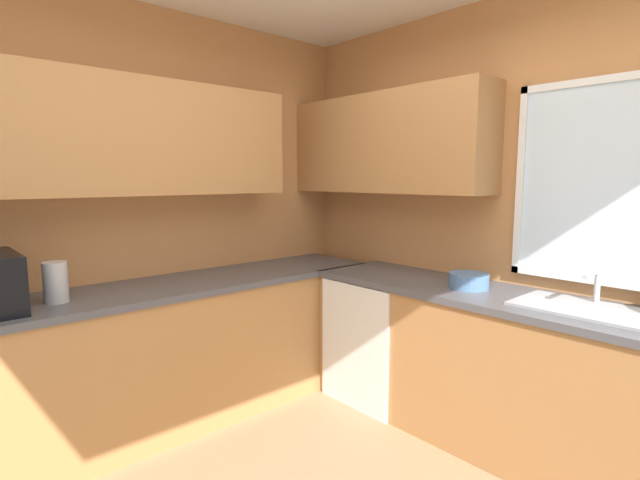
{
  "coord_description": "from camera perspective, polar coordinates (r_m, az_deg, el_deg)",
  "views": [
    {
      "loc": [
        1.23,
        -1.13,
        1.56
      ],
      "look_at": [
        -0.54,
        0.46,
        1.25
      ],
      "focal_mm": 26.72,
      "sensor_mm": 36.0,
      "label": 1
    }
  ],
  "objects": [
    {
      "name": "sink_assembly",
      "position": [
        2.76,
        29.15,
        -7.1
      ],
      "size": [
        0.65,
        0.4,
        0.19
      ],
      "color": "#9EA0A5",
      "rests_on": "counter_run_back"
    },
    {
      "name": "bowl",
      "position": [
        3.01,
        17.39,
        -4.66
      ],
      "size": [
        0.24,
        0.24,
        0.09
      ],
      "primitive_type": "cylinder",
      "color": "#4C7099",
      "rests_on": "counter_run_back"
    },
    {
      "name": "dishwasher",
      "position": [
        3.49,
        7.41,
        -11.51
      ],
      "size": [
        0.6,
        0.6,
        0.85
      ],
      "primitive_type": "cube",
      "color": "white",
      "rests_on": "ground_plane"
    },
    {
      "name": "counter_run_left",
      "position": [
        3.22,
        -19.19,
        -13.1
      ],
      "size": [
        0.65,
        3.18,
        0.9
      ],
      "color": "#AD7542",
      "rests_on": "ground_plane"
    },
    {
      "name": "room_shell",
      "position": [
        2.65,
        -2.63,
        14.06
      ],
      "size": [
        3.88,
        3.57,
        2.72
      ],
      "color": "#C6844C",
      "rests_on": "ground_plane"
    },
    {
      "name": "counter_run_back",
      "position": [
        2.96,
        25.12,
        -15.28
      ],
      "size": [
        2.97,
        0.65,
        0.9
      ],
      "color": "#AD7542",
      "rests_on": "ground_plane"
    },
    {
      "name": "kettle",
      "position": [
        2.9,
        -29.11,
        -4.44
      ],
      "size": [
        0.12,
        0.12,
        0.22
      ],
      "primitive_type": "cylinder",
      "color": "#B7B7BC",
      "rests_on": "counter_run_left"
    }
  ]
}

